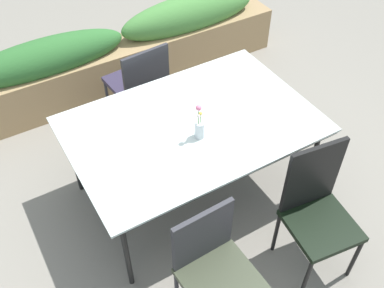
{
  "coord_description": "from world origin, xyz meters",
  "views": [
    {
      "loc": [
        -1.18,
        -1.98,
        2.88
      ],
      "look_at": [
        0.02,
        0.05,
        0.55
      ],
      "focal_mm": 41.61,
      "sensor_mm": 36.0,
      "label": 1
    }
  ],
  "objects": [
    {
      "name": "chair_near_right",
      "position": [
        0.43,
        -0.87,
        0.55
      ],
      "size": [
        0.48,
        0.48,
        1.0
      ],
      "rotation": [
        0.0,
        0.0,
        3.01
      ],
      "color": "black",
      "rests_on": "ground"
    },
    {
      "name": "ground_plane",
      "position": [
        0.0,
        0.0,
        0.0
      ],
      "size": [
        12.0,
        12.0,
        0.0
      ],
      "primitive_type": "plane",
      "color": "gray"
    },
    {
      "name": "planter_box",
      "position": [
        0.2,
        1.68,
        0.37
      ],
      "size": [
        3.43,
        0.41,
        0.79
      ],
      "color": "#9E7F56",
      "rests_on": "ground"
    },
    {
      "name": "chair_far_side",
      "position": [
        0.03,
        0.98,
        0.53
      ],
      "size": [
        0.49,
        0.49,
        0.9
      ],
      "rotation": [
        0.0,
        0.0,
        0.09
      ],
      "color": "#312A41",
      "rests_on": "ground"
    },
    {
      "name": "dining_table",
      "position": [
        0.02,
        0.05,
        0.72
      ],
      "size": [
        1.76,
        1.18,
        0.76
      ],
      "color": "silver",
      "rests_on": "ground"
    },
    {
      "name": "chair_near_left",
      "position": [
        -0.38,
        -0.88,
        0.52
      ],
      "size": [
        0.44,
        0.44,
        0.9
      ],
      "rotation": [
        0.0,
        0.0,
        3.18
      ],
      "color": "#343A29",
      "rests_on": "ground"
    },
    {
      "name": "flower_vase",
      "position": [
        -0.01,
        -0.09,
        0.84
      ],
      "size": [
        0.07,
        0.07,
        0.29
      ],
      "color": "silver",
      "rests_on": "dining_table"
    }
  ]
}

